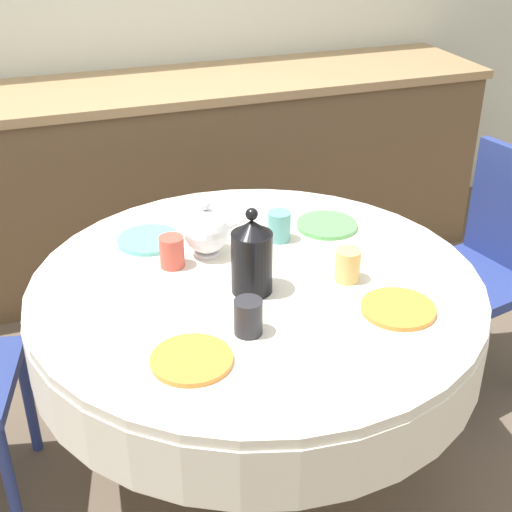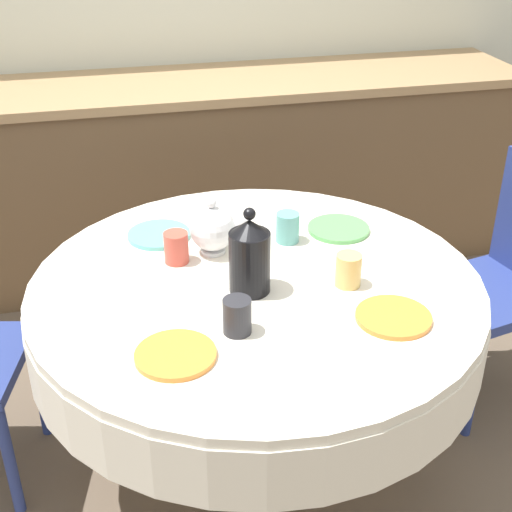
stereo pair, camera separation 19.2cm
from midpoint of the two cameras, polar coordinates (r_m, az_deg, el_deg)
name	(u,v)px [view 1 (the left image)]	position (r m, az deg, el deg)	size (l,w,h in m)	color
ground_plane	(256,467)	(2.53, -2.27, -16.58)	(12.00, 12.00, 0.00)	brown
kitchen_counter	(153,180)	(3.48, -9.82, 6.00)	(3.24, 0.64, 0.93)	brown
dining_table	(256,315)	(2.13, -2.59, -4.85)	(1.32, 1.32, 0.74)	olive
chair_left	(486,260)	(2.74, 16.05, -0.34)	(0.48, 0.48, 0.92)	navy
plate_near_left	(192,360)	(1.76, -8.34, -8.31)	(0.20, 0.20, 0.01)	orange
cup_near_left	(248,317)	(1.82, -3.66, -4.98)	(0.07, 0.07, 0.10)	#28282D
plate_near_right	(398,309)	(1.94, 8.55, -4.27)	(0.20, 0.20, 0.01)	orange
cup_near_right	(348,265)	(2.05, 4.70, -0.80)	(0.07, 0.07, 0.10)	#DBB766
plate_far_left	(149,240)	(2.31, -10.93, 1.22)	(0.20, 0.20, 0.01)	#60BCB7
cup_far_left	(172,252)	(2.14, -9.31, 0.27)	(0.07, 0.07, 0.10)	#CC4C3D
plate_far_right	(327,225)	(2.36, 3.39, 2.43)	(0.20, 0.20, 0.01)	#5BA85B
cup_far_right	(279,226)	(2.26, -0.57, 2.35)	(0.07, 0.07, 0.10)	#5BA39E
coffee_carafe	(252,257)	(1.96, -3.14, -0.12)	(0.12, 0.12, 0.26)	black
teapot	(207,231)	(2.17, -6.50, 1.95)	(0.19, 0.14, 0.18)	white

